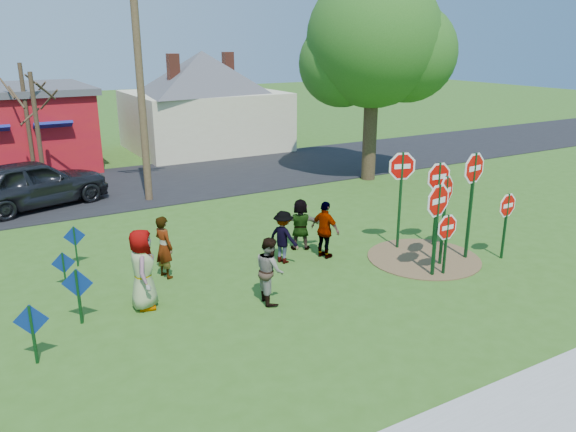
% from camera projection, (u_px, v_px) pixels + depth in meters
% --- Properties ---
extents(ground, '(120.00, 120.00, 0.00)m').
position_uv_depth(ground, '(269.00, 278.00, 14.78)').
color(ground, '#335C1A').
rests_on(ground, ground).
extents(road, '(120.00, 7.50, 0.04)m').
position_uv_depth(road, '(144.00, 184.00, 24.27)').
color(road, black).
rests_on(road, ground).
extents(dirt_patch, '(3.20, 3.20, 0.03)m').
position_uv_depth(dirt_patch, '(424.00, 258.00, 16.09)').
color(dirt_patch, brown).
rests_on(dirt_patch, ground).
extents(cream_house, '(9.40, 9.40, 6.50)m').
position_uv_depth(cream_house, '(204.00, 97.00, 31.38)').
color(cream_house, beige).
rests_on(cream_house, ground).
extents(stop_sign_a, '(1.17, 0.21, 2.66)m').
position_uv_depth(stop_sign_a, '(437.00, 209.00, 14.38)').
color(stop_sign_a, '#113E1A').
rests_on(stop_sign_a, ground).
extents(stop_sign_b, '(1.06, 0.36, 3.07)m').
position_uv_depth(stop_sign_b, '(402.00, 176.00, 16.22)').
color(stop_sign_b, '#113E1A').
rests_on(stop_sign_b, ground).
extents(stop_sign_c, '(1.16, 0.17, 3.23)m').
position_uv_depth(stop_sign_c, '(473.00, 181.00, 15.43)').
color(stop_sign_c, '#113E1A').
rests_on(stop_sign_c, ground).
extents(stop_sign_d, '(1.14, 0.09, 2.73)m').
position_uv_depth(stop_sign_d, '(438.00, 184.00, 16.49)').
color(stop_sign_d, '#113E1A').
rests_on(stop_sign_d, ground).
extents(stop_sign_e, '(0.93, 0.06, 1.79)m').
position_uv_depth(stop_sign_e, '(447.00, 232.00, 14.66)').
color(stop_sign_e, '#113E1A').
rests_on(stop_sign_e, ground).
extents(stop_sign_f, '(0.92, 0.07, 2.04)m').
position_uv_depth(stop_sign_f, '(507.00, 210.00, 15.68)').
color(stop_sign_f, '#113E1A').
rests_on(stop_sign_f, ground).
extents(stop_sign_g, '(1.04, 0.38, 2.68)m').
position_uv_depth(stop_sign_g, '(445.00, 200.00, 15.09)').
color(stop_sign_g, '#113E1A').
rests_on(stop_sign_g, ground).
extents(blue_diamond_a, '(0.63, 0.21, 1.25)m').
position_uv_depth(blue_diamond_a, '(32.00, 327.00, 10.68)').
color(blue_diamond_a, '#113E1A').
rests_on(blue_diamond_a, ground).
extents(blue_diamond_b, '(0.62, 0.32, 1.30)m').
position_uv_depth(blue_diamond_b, '(78.00, 290.00, 12.19)').
color(blue_diamond_b, '#113E1A').
rests_on(blue_diamond_b, ground).
extents(blue_diamond_c, '(0.56, 0.12, 0.94)m').
position_uv_depth(blue_diamond_c, '(64.00, 266.00, 14.07)').
color(blue_diamond_c, '#113E1A').
rests_on(blue_diamond_c, ground).
extents(blue_diamond_d, '(0.57, 0.11, 1.17)m').
position_uv_depth(blue_diamond_d, '(75.00, 242.00, 15.34)').
color(blue_diamond_d, '#113E1A').
rests_on(blue_diamond_d, ground).
extents(person_a, '(0.86, 1.08, 1.93)m').
position_uv_depth(person_a, '(143.00, 269.00, 12.88)').
color(person_a, '#464890').
rests_on(person_a, ground).
extents(person_b, '(0.57, 0.71, 1.68)m').
position_uv_depth(person_b, '(164.00, 247.00, 14.61)').
color(person_b, '#2D7467').
rests_on(person_b, ground).
extents(person_c, '(0.73, 0.87, 1.62)m').
position_uv_depth(person_c, '(270.00, 270.00, 13.23)').
color(person_c, '#915B3D').
rests_on(person_c, ground).
extents(person_d, '(0.89, 1.11, 1.50)m').
position_uv_depth(person_d, '(283.00, 237.00, 15.61)').
color(person_d, '#302F35').
rests_on(person_d, ground).
extents(person_e, '(0.69, 1.06, 1.67)m').
position_uv_depth(person_e, '(325.00, 230.00, 15.93)').
color(person_e, '#4A294E').
rests_on(person_e, ground).
extents(person_f, '(1.48, 1.10, 1.55)m').
position_uv_depth(person_f, '(300.00, 224.00, 16.61)').
color(person_f, '#204C32').
rests_on(person_f, ground).
extents(suv, '(5.69, 3.56, 1.81)m').
position_uv_depth(suv, '(33.00, 183.00, 20.64)').
color(suv, '#302F35').
rests_on(suv, road).
extents(utility_pole, '(2.21, 0.43, 9.07)m').
position_uv_depth(utility_pole, '(140.00, 75.00, 20.46)').
color(utility_pole, '#4C3823').
rests_on(utility_pole, ground).
extents(leafy_tree, '(6.21, 5.67, 8.83)m').
position_uv_depth(leafy_tree, '(376.00, 47.00, 23.59)').
color(leafy_tree, '#382819').
rests_on(leafy_tree, ground).
extents(bare_tree_east, '(1.80, 1.80, 4.81)m').
position_uv_depth(bare_tree_east, '(36.00, 116.00, 22.13)').
color(bare_tree_east, '#382819').
rests_on(bare_tree_east, ground).
extents(bare_tree_extra, '(1.80, 1.80, 5.08)m').
position_uv_depth(bare_tree_extra, '(25.00, 106.00, 23.82)').
color(bare_tree_extra, '#382819').
rests_on(bare_tree_extra, ground).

